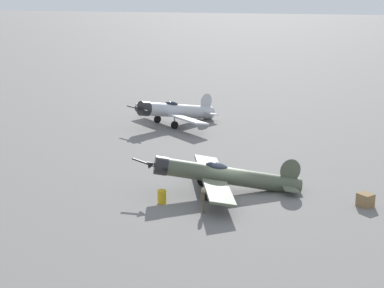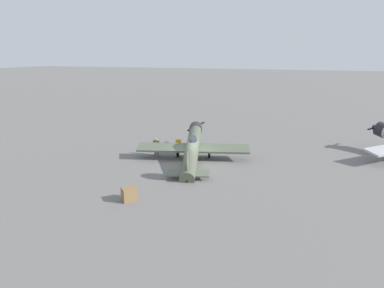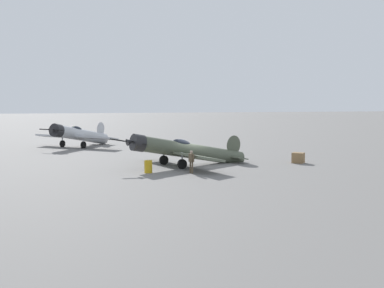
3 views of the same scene
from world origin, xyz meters
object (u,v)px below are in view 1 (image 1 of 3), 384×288
at_px(airplane_mid_apron, 174,111).
at_px(ground_crew_mechanic, 203,197).
at_px(airplane_foreground, 223,176).
at_px(equipment_crate, 365,200).
at_px(fuel_drum, 162,197).

xyz_separation_m(airplane_mid_apron, ground_crew_mechanic, (-23.63, -7.07, -0.43)).
height_order(airplane_foreground, equipment_crate, airplane_foreground).
xyz_separation_m(airplane_mid_apron, fuel_drum, (-22.54, -4.02, -0.99)).
relative_size(airplane_mid_apron, equipment_crate, 7.26).
height_order(airplane_foreground, airplane_mid_apron, airplane_mid_apron).
bearing_deg(airplane_foreground, equipment_crate, 158.62).
bearing_deg(equipment_crate, fuel_drum, 98.28).
xyz_separation_m(airplane_mid_apron, equipment_crate, (-20.55, -17.67, -1.01)).
distance_m(airplane_foreground, equipment_crate, 9.92).
bearing_deg(airplane_foreground, fuel_drum, 22.23).
height_order(equipment_crate, fuel_drum, fuel_drum).
distance_m(airplane_mid_apron, fuel_drum, 22.91).
xyz_separation_m(airplane_foreground, fuel_drum, (-2.97, 3.82, -0.79)).
height_order(airplane_foreground, fuel_drum, airplane_foreground).
bearing_deg(equipment_crate, airplane_mid_apron, 40.69).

